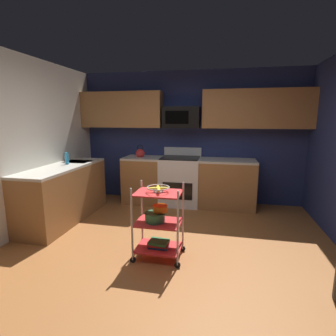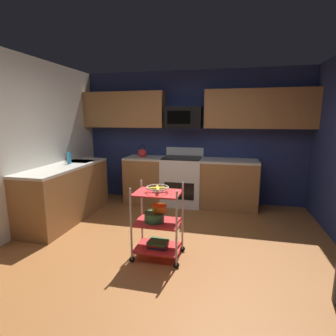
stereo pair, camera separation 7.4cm
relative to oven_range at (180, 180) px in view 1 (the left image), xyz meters
name	(u,v)px [view 1 (the left image)]	position (x,y,z in m)	size (l,w,h in m)	color
floor	(164,260)	(0.15, -2.10, -0.50)	(4.40, 4.80, 0.04)	#995B2D
wall_back	(190,137)	(0.15, 0.33, 0.82)	(4.52, 0.06, 2.60)	navy
counter_run	(140,186)	(-0.66, -0.51, -0.01)	(3.48, 2.43, 0.92)	#9E6B3D
oven_range	(180,180)	(0.00, 0.00, 0.00)	(0.76, 0.65, 1.10)	white
upper_cabinets	(191,109)	(0.18, 0.13, 1.37)	(4.40, 0.33, 0.70)	#9E6B3D
microwave	(182,117)	(0.00, 0.10, 1.22)	(0.70, 0.39, 0.40)	black
rolling_cart	(159,222)	(0.07, -2.08, -0.02)	(0.61, 0.41, 0.91)	silver
fruit_bowl	(158,188)	(0.07, -2.08, 0.40)	(0.27, 0.27, 0.07)	silver
mixing_bowl_large	(155,217)	(0.03, -2.08, 0.04)	(0.25, 0.25, 0.11)	#387F4C
mixing_bowl_small	(160,208)	(0.08, -2.04, 0.14)	(0.18, 0.18, 0.08)	orange
book_stack	(159,244)	(0.07, -2.08, -0.31)	(0.25, 0.21, 0.08)	#1E4C8C
kettle	(140,153)	(-0.81, 0.00, 0.52)	(0.21, 0.18, 0.26)	red
dish_soap_bottle	(67,158)	(-1.77, -1.05, 0.54)	(0.06, 0.06, 0.20)	#2D8CBF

